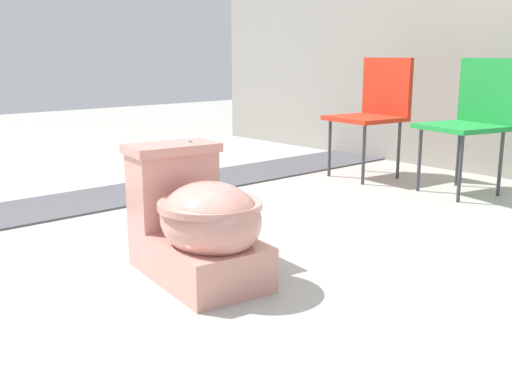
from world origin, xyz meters
TOP-DOWN VIEW (x-y plane):
  - ground_plane at (0.00, 0.00)m, footprint 14.00×14.00m
  - gravel_strip at (-1.27, 0.50)m, footprint 0.56×8.00m
  - toilet at (0.18, 0.12)m, footprint 0.67×0.45m
  - folding_chair_left at (-0.63, 2.26)m, footprint 0.49×0.49m
  - folding_chair_middle at (0.09, 2.31)m, footprint 0.53×0.53m

SIDE VIEW (x-z plane):
  - ground_plane at x=0.00m, z-range 0.00..0.00m
  - gravel_strip at x=-1.27m, z-range 0.00..0.01m
  - toilet at x=0.18m, z-range -0.04..0.48m
  - folding_chair_left at x=-0.63m, z-range 0.09..0.93m
  - folding_chair_middle at x=0.09m, z-range 0.09..0.93m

